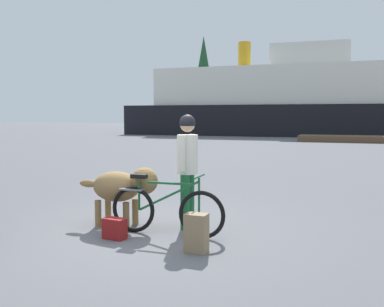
# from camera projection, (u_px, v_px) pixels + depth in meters

# --- Properties ---
(ground_plane) EXTENTS (160.00, 160.00, 0.00)m
(ground_plane) POSITION_uv_depth(u_px,v_px,m) (150.00, 232.00, 6.55)
(ground_plane) COLOR slate
(bicycle) EXTENTS (1.76, 0.44, 0.90)m
(bicycle) POSITION_uv_depth(u_px,v_px,m) (165.00, 210.00, 6.37)
(bicycle) COLOR black
(bicycle) RESTS_ON ground_plane
(person_cyclist) EXTENTS (0.32, 0.53, 1.75)m
(person_cyclist) POSITION_uv_depth(u_px,v_px,m) (187.00, 160.00, 6.74)
(person_cyclist) COLOR #19592D
(person_cyclist) RESTS_ON ground_plane
(dog) EXTENTS (1.35, 0.55, 0.94)m
(dog) POSITION_uv_depth(u_px,v_px,m) (123.00, 187.00, 6.86)
(dog) COLOR olive
(dog) RESTS_ON ground_plane
(backpack) EXTENTS (0.29, 0.21, 0.50)m
(backpack) POSITION_uv_depth(u_px,v_px,m) (196.00, 233.00, 5.59)
(backpack) COLOR #8C7251
(backpack) RESTS_ON ground_plane
(handbag_pannier) EXTENTS (0.34, 0.22, 0.29)m
(handbag_pannier) POSITION_uv_depth(u_px,v_px,m) (115.00, 229.00, 6.20)
(handbag_pannier) COLOR maroon
(handbag_pannier) RESTS_ON ground_plane
(ferry_boat) EXTENTS (26.17, 7.96, 8.17)m
(ferry_boat) POSITION_uv_depth(u_px,v_px,m) (281.00, 102.00, 38.42)
(ferry_boat) COLOR black
(ferry_boat) RESTS_ON ground_plane
(sailboat_moored) EXTENTS (8.19, 2.29, 7.75)m
(sailboat_moored) POSITION_uv_depth(u_px,v_px,m) (279.00, 128.00, 42.43)
(sailboat_moored) COLOR navy
(sailboat_moored) RESTS_ON ground_plane
(pine_tree_far_left) EXTENTS (3.14, 3.14, 12.27)m
(pine_tree_far_left) POSITION_uv_depth(u_px,v_px,m) (204.00, 71.00, 59.32)
(pine_tree_far_left) COLOR #4C331E
(pine_tree_far_left) RESTS_ON ground_plane
(pine_tree_center) EXTENTS (3.55, 3.55, 9.12)m
(pine_tree_center) POSITION_uv_depth(u_px,v_px,m) (344.00, 80.00, 52.61)
(pine_tree_center) COLOR #4C331E
(pine_tree_center) RESTS_ON ground_plane
(pine_tree_mid_back) EXTENTS (3.09, 3.09, 9.59)m
(pine_tree_mid_back) POSITION_uv_depth(u_px,v_px,m) (272.00, 85.00, 61.79)
(pine_tree_mid_back) COLOR #4C331E
(pine_tree_mid_back) RESTS_ON ground_plane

